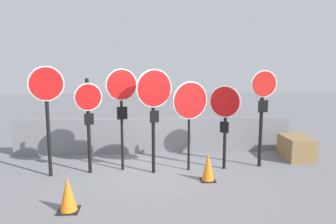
{
  "coord_description": "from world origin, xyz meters",
  "views": [
    {
      "loc": [
        -0.3,
        -7.72,
        2.68
      ],
      "look_at": [
        0.27,
        0.0,
        1.48
      ],
      "focal_mm": 35.0,
      "sensor_mm": 36.0,
      "label": 1
    }
  ],
  "objects_px": {
    "stop_sign_3": "(154,100)",
    "stop_sign_1": "(88,111)",
    "stop_sign_0": "(47,99)",
    "stop_sign_6": "(263,102)",
    "traffic_cone_1": "(208,167)",
    "stop_sign_5": "(225,112)",
    "traffic_cone_0": "(68,194)",
    "stop_sign_4": "(190,105)",
    "stop_sign_2": "(122,96)",
    "storage_crate": "(296,148)"
  },
  "relations": [
    {
      "from": "storage_crate",
      "to": "stop_sign_0",
      "type": "bearing_deg",
      "value": -171.57
    },
    {
      "from": "stop_sign_2",
      "to": "traffic_cone_1",
      "type": "distance_m",
      "value": 2.64
    },
    {
      "from": "stop_sign_2",
      "to": "storage_crate",
      "type": "height_order",
      "value": "stop_sign_2"
    },
    {
      "from": "stop_sign_3",
      "to": "stop_sign_1",
      "type": "bearing_deg",
      "value": 152.86
    },
    {
      "from": "stop_sign_1",
      "to": "stop_sign_2",
      "type": "relative_size",
      "value": 0.91
    },
    {
      "from": "stop_sign_0",
      "to": "stop_sign_1",
      "type": "relative_size",
      "value": 1.13
    },
    {
      "from": "traffic_cone_1",
      "to": "stop_sign_0",
      "type": "bearing_deg",
      "value": 171.67
    },
    {
      "from": "stop_sign_5",
      "to": "traffic_cone_0",
      "type": "relative_size",
      "value": 3.27
    },
    {
      "from": "traffic_cone_0",
      "to": "stop_sign_5",
      "type": "bearing_deg",
      "value": 31.94
    },
    {
      "from": "stop_sign_0",
      "to": "stop_sign_1",
      "type": "distance_m",
      "value": 0.96
    },
    {
      "from": "stop_sign_0",
      "to": "stop_sign_2",
      "type": "height_order",
      "value": "stop_sign_0"
    },
    {
      "from": "stop_sign_2",
      "to": "stop_sign_3",
      "type": "relative_size",
      "value": 1.0
    },
    {
      "from": "stop_sign_5",
      "to": "traffic_cone_0",
      "type": "distance_m",
      "value": 4.12
    },
    {
      "from": "stop_sign_1",
      "to": "stop_sign_6",
      "type": "relative_size",
      "value": 0.93
    },
    {
      "from": "stop_sign_3",
      "to": "stop_sign_2",
      "type": "bearing_deg",
      "value": 137.29
    },
    {
      "from": "stop_sign_2",
      "to": "stop_sign_5",
      "type": "xyz_separation_m",
      "value": [
        2.51,
        -0.11,
        -0.38
      ]
    },
    {
      "from": "stop_sign_4",
      "to": "traffic_cone_1",
      "type": "distance_m",
      "value": 1.53
    },
    {
      "from": "stop_sign_3",
      "to": "storage_crate",
      "type": "bearing_deg",
      "value": -9.96
    },
    {
      "from": "stop_sign_6",
      "to": "traffic_cone_0",
      "type": "xyz_separation_m",
      "value": [
        -4.35,
        -2.23,
        -1.36
      ]
    },
    {
      "from": "stop_sign_5",
      "to": "storage_crate",
      "type": "distance_m",
      "value": 2.6
    },
    {
      "from": "stop_sign_0",
      "to": "stop_sign_4",
      "type": "height_order",
      "value": "stop_sign_0"
    },
    {
      "from": "stop_sign_6",
      "to": "traffic_cone_1",
      "type": "bearing_deg",
      "value": -157.01
    },
    {
      "from": "stop_sign_1",
      "to": "stop_sign_4",
      "type": "relative_size",
      "value": 1.03
    },
    {
      "from": "stop_sign_4",
      "to": "traffic_cone_0",
      "type": "xyz_separation_m",
      "value": [
        -2.49,
        -2.05,
        -1.32
      ]
    },
    {
      "from": "stop_sign_2",
      "to": "traffic_cone_1",
      "type": "relative_size",
      "value": 3.87
    },
    {
      "from": "stop_sign_4",
      "to": "traffic_cone_1",
      "type": "relative_size",
      "value": 3.4
    },
    {
      "from": "stop_sign_3",
      "to": "stop_sign_5",
      "type": "bearing_deg",
      "value": -16.98
    },
    {
      "from": "traffic_cone_0",
      "to": "storage_crate",
      "type": "height_order",
      "value": "traffic_cone_0"
    },
    {
      "from": "traffic_cone_1",
      "to": "stop_sign_3",
      "type": "bearing_deg",
      "value": 153.77
    },
    {
      "from": "stop_sign_2",
      "to": "stop_sign_6",
      "type": "distance_m",
      "value": 3.51
    },
    {
      "from": "stop_sign_1",
      "to": "traffic_cone_1",
      "type": "distance_m",
      "value": 3.08
    },
    {
      "from": "storage_crate",
      "to": "traffic_cone_1",
      "type": "bearing_deg",
      "value": -151.86
    },
    {
      "from": "stop_sign_4",
      "to": "stop_sign_5",
      "type": "relative_size",
      "value": 1.05
    },
    {
      "from": "stop_sign_5",
      "to": "storage_crate",
      "type": "relative_size",
      "value": 2.12
    },
    {
      "from": "traffic_cone_1",
      "to": "stop_sign_6",
      "type": "bearing_deg",
      "value": 30.2
    },
    {
      "from": "stop_sign_3",
      "to": "traffic_cone_0",
      "type": "height_order",
      "value": "stop_sign_3"
    },
    {
      "from": "traffic_cone_1",
      "to": "stop_sign_2",
      "type": "bearing_deg",
      "value": 156.11
    },
    {
      "from": "stop_sign_3",
      "to": "stop_sign_6",
      "type": "bearing_deg",
      "value": -16.27
    },
    {
      "from": "stop_sign_0",
      "to": "stop_sign_5",
      "type": "distance_m",
      "value": 4.2
    },
    {
      "from": "storage_crate",
      "to": "stop_sign_2",
      "type": "bearing_deg",
      "value": -172.65
    },
    {
      "from": "stop_sign_0",
      "to": "stop_sign_3",
      "type": "distance_m",
      "value": 2.44
    },
    {
      "from": "stop_sign_2",
      "to": "stop_sign_6",
      "type": "height_order",
      "value": "stop_sign_2"
    },
    {
      "from": "stop_sign_3",
      "to": "stop_sign_5",
      "type": "relative_size",
      "value": 1.19
    },
    {
      "from": "traffic_cone_0",
      "to": "stop_sign_6",
      "type": "bearing_deg",
      "value": 27.11
    },
    {
      "from": "stop_sign_3",
      "to": "stop_sign_4",
      "type": "xyz_separation_m",
      "value": [
        0.87,
        0.13,
        -0.14
      ]
    },
    {
      "from": "traffic_cone_0",
      "to": "storage_crate",
      "type": "relative_size",
      "value": 0.65
    },
    {
      "from": "stop_sign_4",
      "to": "stop_sign_1",
      "type": "bearing_deg",
      "value": 161.16
    },
    {
      "from": "stop_sign_4",
      "to": "stop_sign_0",
      "type": "bearing_deg",
      "value": 164.22
    },
    {
      "from": "stop_sign_6",
      "to": "storage_crate",
      "type": "bearing_deg",
      "value": 18.24
    },
    {
      "from": "stop_sign_5",
      "to": "stop_sign_0",
      "type": "bearing_deg",
      "value": -145.33
    }
  ]
}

